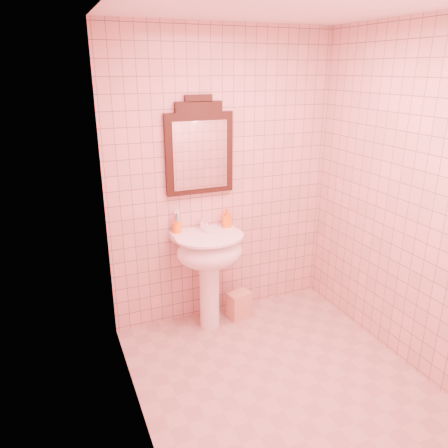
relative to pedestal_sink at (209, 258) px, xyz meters
name	(u,v)px	position (x,y,z in m)	size (l,w,h in m)	color
floor	(280,380)	(0.21, -0.87, -0.66)	(2.20, 2.20, 0.00)	tan
back_wall	(223,181)	(0.21, 0.23, 0.59)	(2.00, 0.02, 2.50)	tan
pedestal_sink	(209,258)	(0.00, 0.00, 0.00)	(0.58, 0.58, 0.86)	white
faucet	(203,224)	(0.00, 0.14, 0.26)	(0.04, 0.16, 0.11)	white
mirror	(199,149)	(0.00, 0.20, 0.88)	(0.57, 0.06, 0.80)	black
toothbrush_cup	(177,227)	(-0.22, 0.16, 0.25)	(0.07, 0.07, 0.17)	orange
soap_dispenser	(226,218)	(0.21, 0.13, 0.28)	(0.07, 0.08, 0.17)	orange
towel	(239,305)	(0.30, 0.03, -0.54)	(0.20, 0.14, 0.25)	tan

